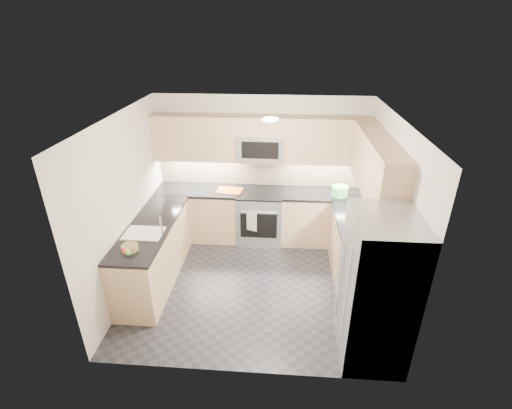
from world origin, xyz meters
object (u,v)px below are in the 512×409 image
object	(u,v)px
gas_range	(260,216)
microwave	(261,147)
cutting_board	(230,190)
fruit_basket	(130,248)
refrigerator	(376,289)
utensil_bowl	(340,191)

from	to	relation	value
gas_range	microwave	xyz separation A→B (m)	(0.00, 0.12, 1.24)
gas_range	cutting_board	distance (m)	0.72
fruit_basket	microwave	bearing A→B (deg)	53.27
gas_range	fruit_basket	size ratio (longest dim) A/B	4.33
cutting_board	fruit_basket	bearing A→B (deg)	-117.70
cutting_board	microwave	bearing A→B (deg)	14.39
refrigerator	utensil_bowl	bearing A→B (deg)	92.69
microwave	utensil_bowl	bearing A→B (deg)	-7.34
refrigerator	cutting_board	distance (m)	3.12
gas_range	microwave	world-z (taller)	microwave
refrigerator	cutting_board	xyz separation A→B (m)	(-1.98, 2.42, 0.05)
refrigerator	microwave	bearing A→B (deg)	119.62
utensil_bowl	cutting_board	bearing A→B (deg)	178.84
refrigerator	fruit_basket	xyz separation A→B (m)	(-2.98, 0.50, 0.08)
gas_range	fruit_basket	xyz separation A→B (m)	(-1.53, -1.93, 0.52)
microwave	cutting_board	size ratio (longest dim) A/B	1.79
microwave	refrigerator	size ratio (longest dim) A/B	0.42
refrigerator	utensil_bowl	distance (m)	2.38
gas_range	cutting_board	size ratio (longest dim) A/B	2.14
microwave	fruit_basket	distance (m)	2.66
utensil_bowl	cutting_board	size ratio (longest dim) A/B	0.65
microwave	fruit_basket	xyz separation A→B (m)	(-1.53, -2.05, -0.72)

